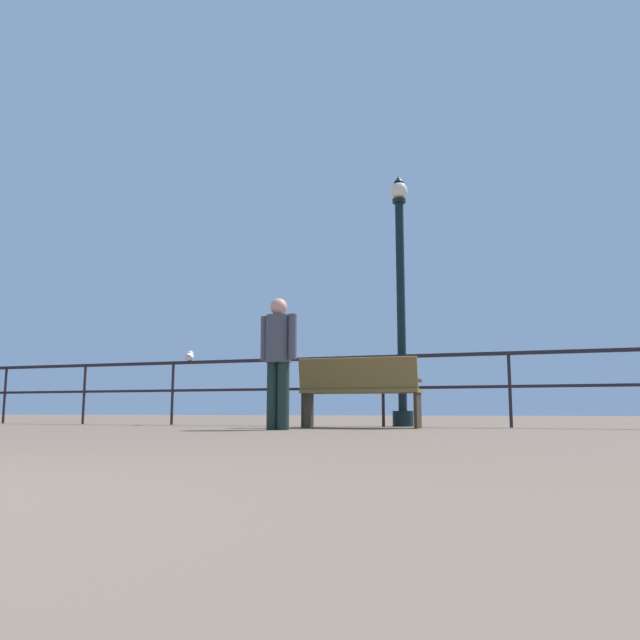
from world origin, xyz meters
TOP-DOWN VIEW (x-y plane):
  - pier_railing at (0.00, 8.41)m, footprint 24.30×0.05m
  - bench_near_left at (-0.09, 7.53)m, footprint 1.57×0.71m
  - lamppost_center at (0.24, 8.62)m, footprint 0.30×0.30m
  - person_by_bench at (-0.78, 6.46)m, footprint 0.49×0.30m
  - seagull_on_rail at (-3.18, 8.43)m, footprint 0.22×0.36m

SIDE VIEW (x-z plane):
  - bench_near_left at x=-0.09m, z-range 0.06..0.96m
  - pier_railing at x=0.00m, z-range 0.24..1.25m
  - person_by_bench at x=-0.78m, z-range 0.11..1.67m
  - seagull_on_rail at x=-3.18m, z-range 1.00..1.17m
  - lamppost_center at x=0.24m, z-range -0.03..3.71m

